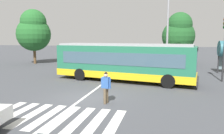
# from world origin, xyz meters

# --- Properties ---
(ground_plane) EXTENTS (160.00, 160.00, 0.00)m
(ground_plane) POSITION_xyz_m (0.00, 0.00, 0.00)
(ground_plane) COLOR #424449
(city_transit_bus) EXTENTS (11.72, 4.35, 3.06)m
(city_transit_bus) POSITION_xyz_m (1.05, 5.61, 1.59)
(city_transit_bus) COLOR black
(city_transit_bus) RESTS_ON ground_plane
(pedestrian_crossing_street) EXTENTS (0.57, 0.39, 1.72)m
(pedestrian_crossing_street) POSITION_xyz_m (1.32, -0.63, 0.97)
(pedestrian_crossing_street) COLOR brown
(pedestrian_crossing_street) RESTS_ON ground_plane
(parked_car_teal) EXTENTS (1.91, 4.52, 1.35)m
(parked_car_teal) POSITION_xyz_m (-4.91, 16.06, 0.77)
(parked_car_teal) COLOR black
(parked_car_teal) RESTS_ON ground_plane
(parked_car_silver) EXTENTS (1.90, 4.52, 1.35)m
(parked_car_silver) POSITION_xyz_m (-2.24, 16.83, 0.77)
(parked_car_silver) COLOR black
(parked_car_silver) RESTS_ON ground_plane
(parked_car_blue) EXTENTS (1.93, 4.53, 1.35)m
(parked_car_blue) POSITION_xyz_m (0.31, 16.23, 0.77)
(parked_car_blue) COLOR black
(parked_car_blue) RESTS_ON ground_plane
(parked_car_champagne) EXTENTS (1.97, 4.55, 1.35)m
(parked_car_champagne) POSITION_xyz_m (3.24, 16.29, 0.77)
(parked_car_champagne) COLOR black
(parked_car_champagne) RESTS_ON ground_plane
(parked_car_white) EXTENTS (1.88, 4.50, 1.35)m
(parked_car_white) POSITION_xyz_m (5.93, 16.24, 0.77)
(parked_car_white) COLOR black
(parked_car_white) RESTS_ON ground_plane
(twin_arm_street_lamp) EXTENTS (3.82, 0.32, 8.53)m
(twin_arm_street_lamp) POSITION_xyz_m (4.53, 11.67, 5.24)
(twin_arm_street_lamp) COLOR #939399
(twin_arm_street_lamp) RESTS_ON ground_plane
(background_tree_left) EXTENTS (4.57, 4.57, 7.35)m
(background_tree_left) POSITION_xyz_m (-13.09, 14.52, 4.50)
(background_tree_left) COLOR brown
(background_tree_left) RESTS_ON ground_plane
(background_tree_right) EXTENTS (4.31, 4.31, 6.89)m
(background_tree_right) POSITION_xyz_m (6.06, 18.60, 4.20)
(background_tree_right) COLOR brown
(background_tree_right) RESTS_ON ground_plane
(crosswalk_painted_stripes) EXTENTS (5.97, 3.18, 0.01)m
(crosswalk_painted_stripes) POSITION_xyz_m (-0.37, -3.15, 0.00)
(crosswalk_painted_stripes) COLOR silver
(crosswalk_painted_stripes) RESTS_ON ground_plane
(lane_center_line) EXTENTS (0.16, 24.00, 0.01)m
(lane_center_line) POSITION_xyz_m (-0.25, 2.00, 0.00)
(lane_center_line) COLOR silver
(lane_center_line) RESTS_ON ground_plane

